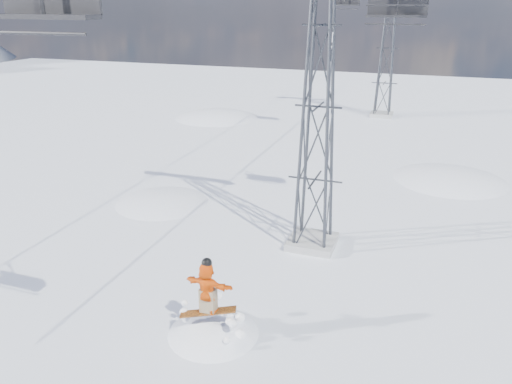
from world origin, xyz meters
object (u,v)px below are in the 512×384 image
lift_tower_far (387,49)px  lift_chair_near (45,3)px  lift_tower_near (318,107)px  snowboarder_jump (215,379)px

lift_tower_far → lift_chair_near: 35.74m
lift_tower_near → lift_chair_near: lift_tower_near is taller
snowboarder_jump → lift_tower_near: bearing=77.6°
lift_tower_near → lift_chair_near: size_ratio=4.87×
lift_tower_near → lift_chair_near: bearing=-101.8°
lift_tower_near → snowboarder_jump: 9.68m
lift_tower_far → snowboarder_jump: 32.23m
lift_tower_far → lift_tower_near: bearing=-90.0°
snowboarder_jump → lift_chair_near: (-0.80, -4.10, 10.62)m
lift_chair_near → lift_tower_near: bearing=78.2°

